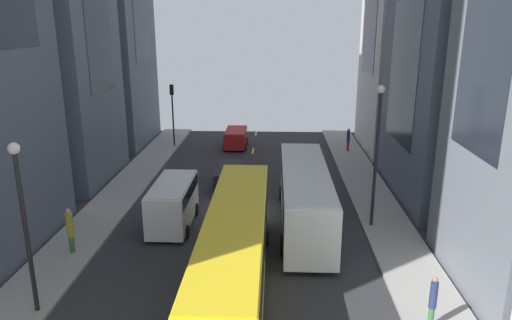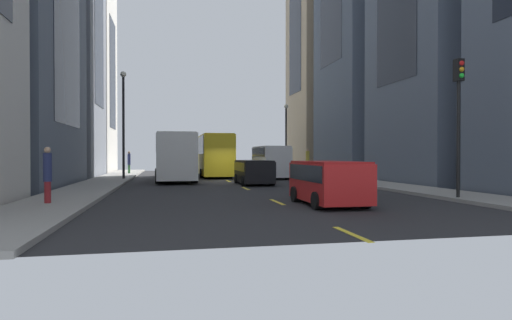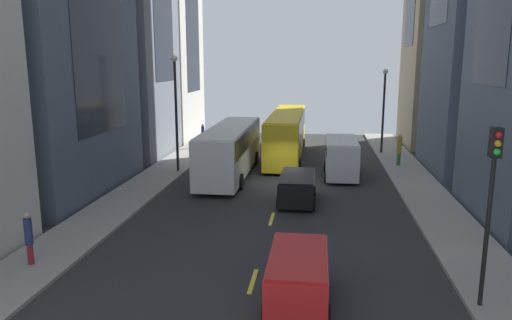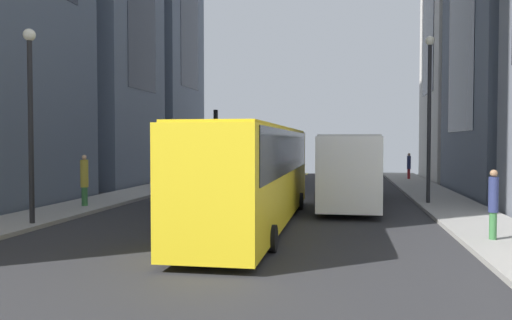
# 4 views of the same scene
# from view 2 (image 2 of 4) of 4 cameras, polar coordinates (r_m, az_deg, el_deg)

# --- Properties ---
(ground_plane) EXTENTS (43.72, 43.72, 0.00)m
(ground_plane) POSITION_cam_2_polar(r_m,az_deg,el_deg) (30.68, -3.75, -2.85)
(ground_plane) COLOR #28282B
(sidewalk_west) EXTENTS (2.88, 44.00, 0.15)m
(sidewalk_west) POSITION_cam_2_polar(r_m,az_deg,el_deg) (30.66, -19.55, -2.75)
(sidewalk_west) COLOR gray
(sidewalk_west) RESTS_ON ground
(sidewalk_east) EXTENTS (2.88, 44.00, 0.15)m
(sidewalk_east) POSITION_cam_2_polar(r_m,az_deg,el_deg) (32.92, 10.94, -2.49)
(sidewalk_east) COLOR gray
(sidewalk_east) RESTS_ON ground
(lane_stripe_0) EXTENTS (0.16, 2.00, 0.01)m
(lane_stripe_0) POSITION_cam_2_polar(r_m,az_deg,el_deg) (10.42, 12.75, -9.69)
(lane_stripe_0) COLOR yellow
(lane_stripe_0) RESTS_ON ground
(lane_stripe_1) EXTENTS (0.16, 2.00, 0.01)m
(lane_stripe_1) POSITION_cam_2_polar(r_m,az_deg,el_deg) (16.97, 2.86, -5.66)
(lane_stripe_1) COLOR yellow
(lane_stripe_1) RESTS_ON ground
(lane_stripe_2) EXTENTS (0.16, 2.00, 0.01)m
(lane_stripe_2) POSITION_cam_2_polar(r_m,az_deg,el_deg) (23.78, -1.40, -3.85)
(lane_stripe_2) COLOR yellow
(lane_stripe_2) RESTS_ON ground
(lane_stripe_3) EXTENTS (0.16, 2.00, 0.01)m
(lane_stripe_3) POSITION_cam_2_polar(r_m,az_deg,el_deg) (30.68, -3.75, -2.84)
(lane_stripe_3) COLOR yellow
(lane_stripe_3) RESTS_ON ground
(lane_stripe_4) EXTENTS (0.16, 2.00, 0.01)m
(lane_stripe_4) POSITION_cam_2_polar(r_m,az_deg,el_deg) (37.61, -5.23, -2.19)
(lane_stripe_4) COLOR yellow
(lane_stripe_4) RESTS_ON ground
(lane_stripe_5) EXTENTS (0.16, 2.00, 0.01)m
(lane_stripe_5) POSITION_cam_2_polar(r_m,az_deg,el_deg) (44.57, -6.25, -1.75)
(lane_stripe_5) COLOR yellow
(lane_stripe_5) RESTS_ON ground
(lane_stripe_6) EXTENTS (0.16, 2.00, 0.01)m
(lane_stripe_6) POSITION_cam_2_polar(r_m,az_deg,el_deg) (51.53, -7.00, -1.43)
(lane_stripe_6) COLOR yellow
(lane_stripe_6) RESTS_ON ground
(building_west_1) EXTENTS (6.72, 11.69, 16.21)m
(building_west_1) POSITION_cam_2_polar(r_m,az_deg,el_deg) (29.11, -30.55, 12.92)
(building_west_1) COLOR #4C5666
(building_west_1) RESTS_ON ground
(building_west_2) EXTENTS (7.56, 8.47, 27.10)m
(building_west_2) POSITION_cam_2_polar(r_m,az_deg,el_deg) (41.41, -25.73, 16.97)
(building_west_2) COLOR slate
(building_west_2) RESTS_ON ground
(building_west_3) EXTENTS (7.01, 8.57, 21.04)m
(building_west_3) POSITION_cam_2_polar(r_m,az_deg,el_deg) (49.26, -22.81, 10.72)
(building_west_3) COLOR beige
(building_west_3) RESTS_ON ground
(building_east_3) EXTENTS (9.71, 8.09, 39.91)m
(building_east_3) POSITION_cam_2_polar(r_m,az_deg,el_deg) (53.66, 10.55, 20.34)
(building_east_3) COLOR tan
(building_east_3) RESTS_ON ground
(city_bus_white) EXTENTS (2.80, 11.92, 3.35)m
(city_bus_white) POSITION_cam_2_polar(r_m,az_deg,el_deg) (32.38, -10.74, 0.88)
(city_bus_white) COLOR silver
(city_bus_white) RESTS_ON ground
(streetcar_yellow) EXTENTS (2.70, 14.61, 3.59)m
(streetcar_yellow) POSITION_cam_2_polar(r_m,az_deg,el_deg) (39.79, -6.09, 1.01)
(streetcar_yellow) COLOR yellow
(streetcar_yellow) RESTS_ON ground
(delivery_van_white) EXTENTS (2.25, 5.18, 2.58)m
(delivery_van_white) POSITION_cam_2_polar(r_m,az_deg,el_deg) (33.78, 2.01, 0.04)
(delivery_van_white) COLOR white
(delivery_van_white) RESTS_ON ground
(car_black_0) EXTENTS (2.05, 4.21, 1.55)m
(car_black_0) POSITION_cam_2_polar(r_m,az_deg,el_deg) (27.02, -0.30, -1.38)
(car_black_0) COLOR black
(car_black_0) RESTS_ON ground
(car_red_1) EXTENTS (2.06, 4.04, 1.64)m
(car_red_1) POSITION_cam_2_polar(r_m,az_deg,el_deg) (16.17, 9.70, -2.57)
(car_red_1) COLOR red
(car_red_1) RESTS_ON ground
(pedestrian_waiting_curb) EXTENTS (0.30, 0.30, 2.02)m
(pedestrian_waiting_curb) POSITION_cam_2_polar(r_m,az_deg,el_deg) (16.98, -26.23, -1.56)
(pedestrian_waiting_curb) COLOR maroon
(pedestrian_waiting_curb) RESTS_ON ground
(pedestrian_walking_far) EXTENTS (0.28, 0.28, 2.09)m
(pedestrian_walking_far) POSITION_cam_2_polar(r_m,az_deg,el_deg) (42.11, -16.71, -0.18)
(pedestrian_walking_far) COLOR #336B38
(pedestrian_walking_far) RESTS_ON ground
(pedestrian_crossing_near) EXTENTS (0.36, 0.36, 2.31)m
(pedestrian_crossing_near) POSITION_cam_2_polar(r_m,az_deg,el_deg) (38.58, 6.96, -0.09)
(pedestrian_crossing_near) COLOR #336B38
(pedestrian_crossing_near) RESTS_ON ground
(traffic_light_near_corner) EXTENTS (0.32, 0.44, 5.64)m
(traffic_light_near_corner) POSITION_cam_2_polar(r_m,az_deg,el_deg) (19.31, 25.62, 7.18)
(traffic_light_near_corner) COLOR black
(traffic_light_near_corner) RESTS_ON ground
(streetlamp_near) EXTENTS (0.44, 0.44, 7.91)m
(streetlamp_near) POSITION_cam_2_polar(r_m,az_deg,el_deg) (32.93, -17.40, 5.94)
(streetlamp_near) COLOR black
(streetlamp_near) RESTS_ON ground
(streetlamp_far) EXTENTS (0.44, 0.44, 6.91)m
(streetlamp_far) POSITION_cam_2_polar(r_m,az_deg,el_deg) (43.19, 4.06, 4.00)
(streetlamp_far) COLOR black
(streetlamp_far) RESTS_ON ground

